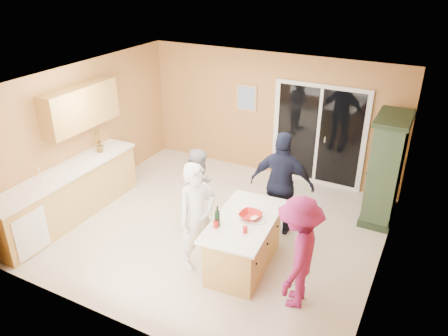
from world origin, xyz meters
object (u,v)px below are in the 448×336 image
at_px(woman_grey, 200,191).
at_px(woman_magenta, 298,253).
at_px(woman_navy, 282,184).
at_px(woman_white, 197,217).
at_px(kitchen_island, 244,244).
at_px(green_hutch, 385,170).

height_order(woman_grey, woman_magenta, woman_magenta).
distance_m(woman_grey, woman_navy, 1.36).
xyz_separation_m(woman_white, woman_navy, (0.77, 1.44, 0.05)).
distance_m(kitchen_island, green_hutch, 2.92).
bearing_deg(woman_navy, woman_white, 54.35).
xyz_separation_m(green_hutch, woman_navy, (-1.44, -1.24, -0.04)).
bearing_deg(kitchen_island, green_hutch, 51.76).
bearing_deg(woman_white, green_hutch, -13.90).
height_order(woman_white, woman_grey, woman_white).
relative_size(woman_white, woman_navy, 0.94).
xyz_separation_m(kitchen_island, woman_navy, (0.15, 1.14, 0.52)).
height_order(woman_white, woman_navy, woman_navy).
bearing_deg(woman_magenta, green_hutch, 161.15).
relative_size(woman_white, woman_magenta, 1.05).
height_order(woman_white, woman_magenta, woman_white).
height_order(kitchen_island, green_hutch, green_hutch).
xyz_separation_m(kitchen_island, woman_magenta, (0.95, -0.38, 0.42)).
bearing_deg(woman_navy, woman_magenta, 110.43).
xyz_separation_m(green_hutch, woman_white, (-2.21, -2.68, -0.09)).
bearing_deg(woman_navy, woman_grey, 17.49).
bearing_deg(woman_magenta, woman_white, -98.88).
xyz_separation_m(kitchen_island, woman_grey, (-1.08, 0.57, 0.36)).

